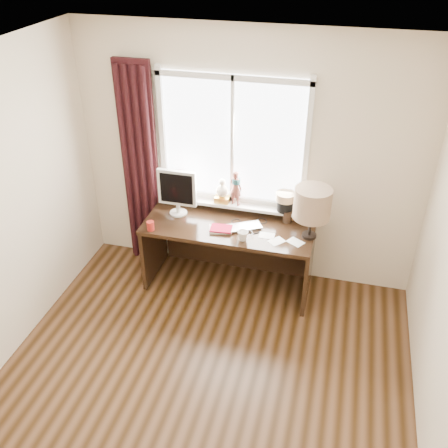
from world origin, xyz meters
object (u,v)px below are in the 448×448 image
(table_lamp, at_px, (312,204))
(desk, at_px, (231,240))
(mug, at_px, (243,235))
(red_cup, at_px, (151,226))
(laptop, at_px, (243,227))
(monitor, at_px, (177,190))

(table_lamp, bearing_deg, desk, 172.29)
(table_lamp, bearing_deg, mug, -160.53)
(mug, relative_size, table_lamp, 0.20)
(red_cup, relative_size, table_lamp, 0.18)
(mug, bearing_deg, table_lamp, 19.47)
(red_cup, height_order, desk, red_cup)
(mug, height_order, desk, mug)
(table_lamp, bearing_deg, laptop, -178.76)
(mug, distance_m, table_lamp, 0.71)
(desk, height_order, table_lamp, table_lamp)
(table_lamp, bearing_deg, monitor, 175.88)
(laptop, xyz_separation_m, red_cup, (-0.87, -0.26, 0.03))
(red_cup, bearing_deg, mug, 3.46)
(laptop, relative_size, red_cup, 3.87)
(mug, xyz_separation_m, desk, (-0.20, 0.32, -0.30))
(table_lamp, bearing_deg, red_cup, -169.95)
(laptop, bearing_deg, monitor, 141.73)
(mug, relative_size, desk, 0.06)
(laptop, distance_m, desk, 0.32)
(desk, xyz_separation_m, table_lamp, (0.80, -0.11, 0.61))
(red_cup, distance_m, monitor, 0.46)
(mug, distance_m, desk, 0.48)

